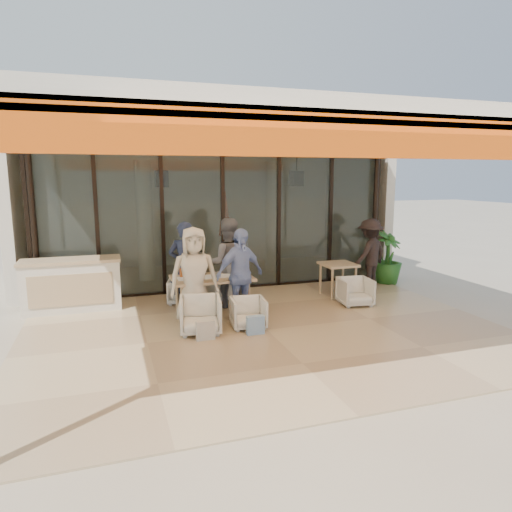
{
  "coord_description": "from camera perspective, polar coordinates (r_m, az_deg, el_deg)",
  "views": [
    {
      "loc": [
        -2.51,
        -7.02,
        2.62
      ],
      "look_at": [
        0.1,
        0.9,
        1.15
      ],
      "focal_mm": 32.0,
      "sensor_mm": 36.0,
      "label": 1
    }
  ],
  "objects": [
    {
      "name": "glass_storefront",
      "position": [
        10.38,
        -4.16,
        4.33
      ],
      "size": [
        8.08,
        0.1,
        3.2
      ],
      "color": "#9EADA3",
      "rests_on": "ground"
    },
    {
      "name": "diner_grey",
      "position": [
        9.12,
        -3.6,
        -0.88
      ],
      "size": [
        0.97,
        0.81,
        1.8
      ],
      "primitive_type": "imported",
      "rotation": [
        0.0,
        0.0,
        2.99
      ],
      "color": "slate",
      "rests_on": "ground"
    },
    {
      "name": "terrace_structure",
      "position": [
        7.23,
        2.21,
        14.99
      ],
      "size": [
        8.0,
        6.0,
        3.4
      ],
      "color": "silver",
      "rests_on": "ground"
    },
    {
      "name": "diner_cream",
      "position": [
        8.09,
        -7.74,
        -2.55
      ],
      "size": [
        0.88,
        0.59,
        1.75
      ],
      "primitive_type": "imported",
      "rotation": [
        0.0,
        0.0,
        -0.04
      ],
      "color": "beige",
      "rests_on": "ground"
    },
    {
      "name": "chair_far_left",
      "position": [
        9.57,
        -9.21,
        -4.21
      ],
      "size": [
        0.68,
        0.66,
        0.59
      ],
      "primitive_type": "imported",
      "rotation": [
        0.0,
        0.0,
        2.89
      ],
      "color": "white",
      "rests_on": "ground"
    },
    {
      "name": "standing_woman",
      "position": [
        10.99,
        14.03,
        0.28
      ],
      "size": [
        1.22,
        1.0,
        1.64
      ],
      "primitive_type": "imported",
      "rotation": [
        0.0,
        0.0,
        3.58
      ],
      "color": "black",
      "rests_on": "ground"
    },
    {
      "name": "potted_palm",
      "position": [
        11.61,
        16.1,
        -0.19
      ],
      "size": [
        0.98,
        0.98,
        1.29
      ],
      "primitive_type": "imported",
      "rotation": [
        0.0,
        0.0,
        0.49
      ],
      "color": "#1E5919",
      "rests_on": "ground"
    },
    {
      "name": "dining_table",
      "position": [
        8.65,
        -5.57,
        -2.97
      ],
      "size": [
        1.5,
        0.9,
        0.93
      ],
      "color": "#D2AF80",
      "rests_on": "ground"
    },
    {
      "name": "tote_bag_blue",
      "position": [
        7.64,
        -0.07,
        -8.71
      ],
      "size": [
        0.3,
        0.1,
        0.34
      ],
      "primitive_type": "cube",
      "color": "#99BFD8",
      "rests_on": "ground"
    },
    {
      "name": "chair_near_left",
      "position": [
        7.75,
        -6.97,
        -7.13
      ],
      "size": [
        0.77,
        0.73,
        0.69
      ],
      "primitive_type": "imported",
      "rotation": [
        0.0,
        0.0,
        -0.16
      ],
      "color": "white",
      "rests_on": "ground"
    },
    {
      "name": "host_counter",
      "position": [
        9.57,
        -22.02,
        -3.35
      ],
      "size": [
        1.85,
        0.65,
        1.04
      ],
      "color": "silver",
      "rests_on": "ground"
    },
    {
      "name": "tote_bag_cream",
      "position": [
        7.43,
        -6.32,
        -9.31
      ],
      "size": [
        0.3,
        0.1,
        0.34
      ],
      "primitive_type": "cube",
      "color": "silver",
      "rests_on": "ground"
    },
    {
      "name": "chair_far_right",
      "position": [
        9.73,
        -4.31,
        -3.84
      ],
      "size": [
        0.68,
        0.65,
        0.6
      ],
      "primitive_type": "imported",
      "rotation": [
        0.0,
        0.0,
        3.34
      ],
      "color": "white",
      "rests_on": "ground"
    },
    {
      "name": "diner_navy",
      "position": [
        8.96,
        -8.8,
        -1.31
      ],
      "size": [
        0.73,
        0.58,
        1.76
      ],
      "primitive_type": "imported",
      "rotation": [
        0.0,
        0.0,
        2.87
      ],
      "color": "#171C32",
      "rests_on": "ground"
    },
    {
      "name": "side_table",
      "position": [
        10.09,
        10.22,
        -1.49
      ],
      "size": [
        0.7,
        0.7,
        0.74
      ],
      "color": "#D2AF80",
      "rests_on": "ground"
    },
    {
      "name": "side_chair",
      "position": [
        9.52,
        12.31,
        -4.22
      ],
      "size": [
        0.68,
        0.65,
        0.64
      ],
      "primitive_type": "imported",
      "rotation": [
        0.0,
        0.0,
        -0.12
      ],
      "color": "white",
      "rests_on": "ground"
    },
    {
      "name": "interior_block",
      "position": [
        12.59,
        -6.76,
        8.16
      ],
      "size": [
        9.05,
        3.62,
        3.52
      ],
      "color": "silver",
      "rests_on": "ground"
    },
    {
      "name": "ground",
      "position": [
        7.9,
        1.37,
        -9.37
      ],
      "size": [
        70.0,
        70.0,
        0.0
      ],
      "primitive_type": "plane",
      "color": "#C6B293",
      "rests_on": "ground"
    },
    {
      "name": "terrace_floor",
      "position": [
        7.9,
        1.37,
        -9.34
      ],
      "size": [
        8.0,
        6.0,
        0.01
      ],
      "primitive_type": "cube",
      "color": "tan",
      "rests_on": "ground"
    },
    {
      "name": "chair_near_right",
      "position": [
        7.96,
        -0.98,
        -6.96
      ],
      "size": [
        0.63,
        0.6,
        0.6
      ],
      "primitive_type": "imported",
      "rotation": [
        0.0,
        0.0,
        -0.11
      ],
      "color": "white",
      "rests_on": "ground"
    },
    {
      "name": "diner_periwinkle",
      "position": [
        8.28,
        -2.02,
        -2.36
      ],
      "size": [
        1.08,
        0.73,
        1.7
      ],
      "primitive_type": "imported",
      "rotation": [
        0.0,
        0.0,
        0.35
      ],
      "color": "#7E92D2",
      "rests_on": "ground"
    }
  ]
}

